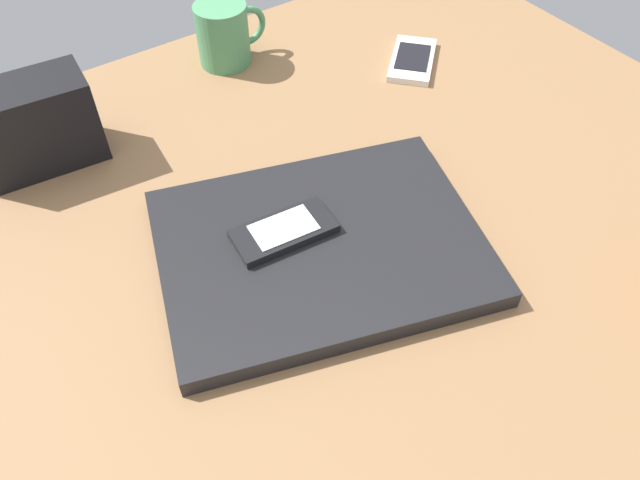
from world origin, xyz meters
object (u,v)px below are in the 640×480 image
at_px(cell_phone_on_laptop, 284,231).
at_px(desk_organizer, 34,125).
at_px(cell_phone_on_desk, 412,60).
at_px(coffee_mug, 224,34).
at_px(laptop_closed, 320,246).

distance_m(cell_phone_on_laptop, desk_organizer, 0.32).
height_order(cell_phone_on_laptop, cell_phone_on_desk, cell_phone_on_laptop).
xyz_separation_m(desk_organizer, coffee_mug, (0.28, 0.06, -0.01)).
relative_size(cell_phone_on_desk, desk_organizer, 0.89).
distance_m(cell_phone_on_desk, desk_organizer, 0.49).
height_order(laptop_closed, cell_phone_on_laptop, cell_phone_on_laptop).
bearing_deg(coffee_mug, cell_phone_on_desk, -35.89).
xyz_separation_m(laptop_closed, cell_phone_on_laptop, (-0.03, 0.03, 0.02)).
distance_m(cell_phone_on_desk, coffee_mug, 0.26).
bearing_deg(coffee_mug, laptop_closed, -104.64).
relative_size(laptop_closed, cell_phone_on_desk, 2.73).
relative_size(laptop_closed, coffee_mug, 3.15).
xyz_separation_m(cell_phone_on_desk, desk_organizer, (-0.48, 0.09, 0.05)).
xyz_separation_m(cell_phone_on_laptop, coffee_mug, (0.12, 0.34, 0.02)).
distance_m(cell_phone_on_laptop, cell_phone_on_desk, 0.38).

